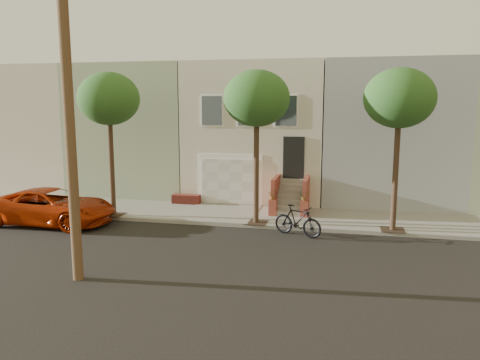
# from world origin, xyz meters

# --- Properties ---
(ground) EXTENTS (90.00, 90.00, 0.00)m
(ground) POSITION_xyz_m (0.00, 0.00, 0.00)
(ground) COLOR black
(ground) RESTS_ON ground
(sidewalk) EXTENTS (40.00, 3.70, 0.15)m
(sidewalk) POSITION_xyz_m (0.00, 5.35, 0.07)
(sidewalk) COLOR gray
(sidewalk) RESTS_ON ground
(house_row) EXTENTS (33.10, 11.70, 7.00)m
(house_row) POSITION_xyz_m (0.00, 11.19, 3.64)
(house_row) COLOR beige
(house_row) RESTS_ON sidewalk
(tree_left) EXTENTS (2.70, 2.57, 6.30)m
(tree_left) POSITION_xyz_m (-5.50, 3.90, 5.26)
(tree_left) COLOR #2D2116
(tree_left) RESTS_ON sidewalk
(tree_mid) EXTENTS (2.70, 2.57, 6.30)m
(tree_mid) POSITION_xyz_m (1.00, 3.90, 5.26)
(tree_mid) COLOR #2D2116
(tree_mid) RESTS_ON sidewalk
(tree_right) EXTENTS (2.70, 2.57, 6.30)m
(tree_right) POSITION_xyz_m (6.50, 3.90, 5.26)
(tree_right) COLOR #2D2116
(tree_right) RESTS_ON sidewalk
(pickup_truck) EXTENTS (5.48, 2.59, 1.51)m
(pickup_truck) POSITION_xyz_m (-7.58, 2.36, 0.76)
(pickup_truck) COLOR #A82705
(pickup_truck) RESTS_ON ground
(motorcycle) EXTENTS (2.08, 1.31, 1.21)m
(motorcycle) POSITION_xyz_m (2.85, 2.77, 0.61)
(motorcycle) COLOR black
(motorcycle) RESTS_ON ground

